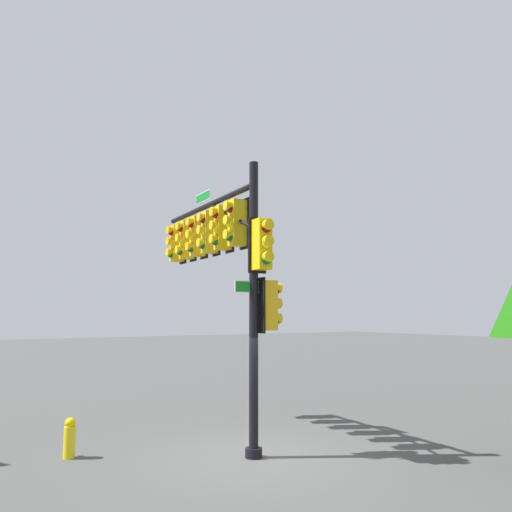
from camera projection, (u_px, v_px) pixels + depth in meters
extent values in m
plane|color=#474846|center=(254.00, 458.00, 10.63)|extent=(120.00, 120.00, 0.00)
cylinder|color=black|center=(254.00, 305.00, 11.00)|extent=(0.20, 0.20, 6.43)
cylinder|color=black|center=(254.00, 453.00, 10.64)|extent=(0.36, 0.36, 0.20)
cylinder|color=black|center=(207.00, 206.00, 13.52)|extent=(5.11, 0.38, 0.14)
cylinder|color=black|center=(230.00, 215.00, 12.25)|extent=(2.33, 0.19, 1.07)
cube|color=gold|center=(237.00, 223.00, 11.91)|extent=(0.34, 0.37, 1.10)
cube|color=black|center=(245.00, 224.00, 12.01)|extent=(0.44, 0.06, 1.22)
sphere|color=maroon|center=(230.00, 208.00, 11.85)|extent=(0.22, 0.22, 0.22)
cylinder|color=gold|center=(228.00, 206.00, 11.82)|extent=(0.24, 0.15, 0.23)
sphere|color=#FFFC14|center=(230.00, 222.00, 11.81)|extent=(0.22, 0.22, 0.22)
cylinder|color=gold|center=(228.00, 220.00, 11.78)|extent=(0.24, 0.15, 0.23)
sphere|color=#0B621E|center=(230.00, 237.00, 11.77)|extent=(0.22, 0.22, 0.22)
cylinder|color=gold|center=(227.00, 234.00, 11.74)|extent=(0.24, 0.15, 0.23)
cube|color=gold|center=(223.00, 228.00, 12.58)|extent=(0.34, 0.38, 1.10)
cube|color=black|center=(230.00, 229.00, 12.68)|extent=(0.44, 0.07, 1.22)
sphere|color=maroon|center=(216.00, 214.00, 12.53)|extent=(0.22, 0.22, 0.22)
cylinder|color=gold|center=(213.00, 212.00, 12.51)|extent=(0.24, 0.16, 0.23)
sphere|color=#FFFC14|center=(215.00, 227.00, 12.49)|extent=(0.22, 0.22, 0.22)
cylinder|color=gold|center=(213.00, 225.00, 12.47)|extent=(0.24, 0.16, 0.23)
sphere|color=#0B621E|center=(215.00, 241.00, 12.45)|extent=(0.22, 0.22, 0.22)
cylinder|color=gold|center=(213.00, 239.00, 12.43)|extent=(0.24, 0.16, 0.23)
cube|color=gold|center=(210.00, 233.00, 13.26)|extent=(0.34, 0.38, 1.10)
cube|color=black|center=(217.00, 233.00, 13.35)|extent=(0.44, 0.07, 1.22)
sphere|color=maroon|center=(203.00, 219.00, 13.20)|extent=(0.22, 0.22, 0.22)
cylinder|color=gold|center=(201.00, 217.00, 13.18)|extent=(0.24, 0.16, 0.23)
sphere|color=#FFFC14|center=(203.00, 232.00, 13.16)|extent=(0.22, 0.22, 0.22)
cylinder|color=gold|center=(200.00, 230.00, 13.14)|extent=(0.24, 0.16, 0.23)
sphere|color=#0B621E|center=(202.00, 245.00, 13.12)|extent=(0.22, 0.22, 0.22)
cylinder|color=gold|center=(200.00, 243.00, 13.10)|extent=(0.24, 0.16, 0.23)
cube|color=#E8B312|center=(198.00, 237.00, 13.94)|extent=(0.33, 0.37, 1.10)
cube|color=black|center=(204.00, 237.00, 14.04)|extent=(0.44, 0.05, 1.22)
sphere|color=maroon|center=(191.00, 224.00, 13.87)|extent=(0.22, 0.22, 0.22)
cylinder|color=#E8B312|center=(189.00, 222.00, 13.85)|extent=(0.23, 0.15, 0.23)
sphere|color=#FFFC14|center=(191.00, 236.00, 13.83)|extent=(0.22, 0.22, 0.22)
cylinder|color=#E8B312|center=(189.00, 234.00, 13.81)|extent=(0.23, 0.15, 0.23)
sphere|color=#0B621E|center=(191.00, 248.00, 13.79)|extent=(0.22, 0.22, 0.22)
cylinder|color=#E8B312|center=(189.00, 246.00, 13.77)|extent=(0.23, 0.15, 0.23)
cube|color=yellow|center=(187.00, 240.00, 14.61)|extent=(0.34, 0.38, 1.10)
cube|color=black|center=(193.00, 241.00, 14.71)|extent=(0.44, 0.06, 1.22)
sphere|color=maroon|center=(181.00, 228.00, 14.55)|extent=(0.22, 0.22, 0.22)
cylinder|color=yellow|center=(179.00, 226.00, 14.53)|extent=(0.24, 0.15, 0.23)
sphere|color=#FFFC14|center=(181.00, 240.00, 14.51)|extent=(0.22, 0.22, 0.22)
cylinder|color=yellow|center=(179.00, 238.00, 14.49)|extent=(0.24, 0.15, 0.23)
sphere|color=#0B621E|center=(180.00, 251.00, 14.47)|extent=(0.22, 0.22, 0.22)
cylinder|color=yellow|center=(178.00, 250.00, 14.45)|extent=(0.24, 0.15, 0.23)
cube|color=#EAB00E|center=(177.00, 243.00, 15.29)|extent=(0.32, 0.36, 1.10)
cube|color=black|center=(183.00, 244.00, 15.40)|extent=(0.44, 0.04, 1.22)
sphere|color=maroon|center=(171.00, 232.00, 15.22)|extent=(0.22, 0.22, 0.22)
cylinder|color=#EAB00E|center=(169.00, 230.00, 15.20)|extent=(0.23, 0.14, 0.23)
sphere|color=#FFFC14|center=(171.00, 243.00, 15.18)|extent=(0.22, 0.22, 0.22)
cylinder|color=#EAB00E|center=(169.00, 241.00, 15.16)|extent=(0.23, 0.14, 0.23)
sphere|color=#0B621E|center=(171.00, 254.00, 15.14)|extent=(0.22, 0.22, 0.22)
cylinder|color=#EAB00E|center=(169.00, 252.00, 15.12)|extent=(0.23, 0.14, 0.23)
cube|color=yellow|center=(262.00, 244.00, 10.85)|extent=(0.37, 0.34, 1.10)
cube|color=black|center=(257.00, 246.00, 11.02)|extent=(0.06, 0.44, 1.22)
sphere|color=maroon|center=(266.00, 228.00, 10.72)|extent=(0.22, 0.22, 0.22)
cylinder|color=yellow|center=(268.00, 225.00, 10.67)|extent=(0.15, 0.24, 0.23)
sphere|color=#FFFC14|center=(267.00, 243.00, 10.68)|extent=(0.22, 0.22, 0.22)
cylinder|color=yellow|center=(268.00, 241.00, 10.63)|extent=(0.15, 0.24, 0.23)
sphere|color=#0B621E|center=(267.00, 259.00, 10.64)|extent=(0.22, 0.22, 0.22)
cylinder|color=yellow|center=(268.00, 257.00, 10.59)|extent=(0.15, 0.24, 0.23)
cube|color=gold|center=(267.00, 305.00, 11.17)|extent=(0.34, 0.37, 1.10)
cube|color=black|center=(260.00, 305.00, 11.08)|extent=(0.44, 0.06, 1.22)
sphere|color=maroon|center=(275.00, 290.00, 11.31)|extent=(0.22, 0.22, 0.22)
cylinder|color=gold|center=(277.00, 288.00, 11.35)|extent=(0.24, 0.15, 0.23)
sphere|color=#FFFC14|center=(275.00, 305.00, 11.27)|extent=(0.22, 0.22, 0.22)
cylinder|color=gold|center=(277.00, 303.00, 11.31)|extent=(0.24, 0.15, 0.23)
sphere|color=#0B621E|center=(275.00, 321.00, 11.23)|extent=(0.22, 0.22, 0.22)
cylinder|color=gold|center=(277.00, 318.00, 11.27)|extent=(0.24, 0.15, 0.23)
cube|color=white|center=(203.00, 197.00, 13.77)|extent=(0.94, 0.06, 0.26)
cube|color=#147A28|center=(203.00, 197.00, 13.77)|extent=(0.90, 0.07, 0.22)
cube|color=white|center=(254.00, 287.00, 11.05)|extent=(0.06, 0.94, 0.26)
cube|color=#157B22|center=(254.00, 287.00, 11.05)|extent=(0.07, 0.90, 0.22)
cylinder|color=yellow|center=(69.00, 442.00, 10.62)|extent=(0.24, 0.24, 0.65)
sphere|color=yellow|center=(70.00, 423.00, 10.67)|extent=(0.22, 0.22, 0.22)
cylinder|color=#DFC304|center=(68.00, 439.00, 10.75)|extent=(0.12, 0.10, 0.10)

